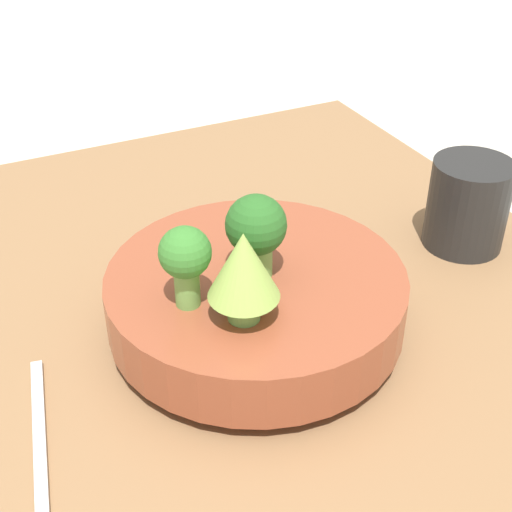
{
  "coord_description": "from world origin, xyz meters",
  "views": [
    {
      "loc": [
        0.51,
        -0.2,
        0.48
      ],
      "look_at": [
        0.03,
        0.04,
        0.12
      ],
      "focal_mm": 50.0,
      "sensor_mm": 36.0,
      "label": 1
    }
  ],
  "objects": [
    {
      "name": "romanesco_piece_near",
      "position": [
        0.08,
        -0.0,
        0.15
      ],
      "size": [
        0.06,
        0.06,
        0.08
      ],
      "color": "#6BA34C",
      "rests_on": "bowl"
    },
    {
      "name": "table",
      "position": [
        0.0,
        0.0,
        0.02
      ],
      "size": [
        0.9,
        0.84,
        0.03
      ],
      "color": "olive",
      "rests_on": "ground_plane"
    },
    {
      "name": "broccoli_floret_center",
      "position": [
        0.03,
        0.04,
        0.15
      ],
      "size": [
        0.06,
        0.06,
        0.08
      ],
      "color": "#6BA34C",
      "rests_on": "bowl"
    },
    {
      "name": "broccoli_floret_front",
      "position": [
        0.04,
        -0.04,
        0.15
      ],
      "size": [
        0.04,
        0.04,
        0.08
      ],
      "color": "#6BA34C",
      "rests_on": "bowl"
    },
    {
      "name": "ground_plane",
      "position": [
        0.0,
        0.0,
        0.0
      ],
      "size": [
        6.0,
        6.0,
        0.0
      ],
      "primitive_type": "plane",
      "color": "beige"
    },
    {
      "name": "fork",
      "position": [
        0.07,
        -0.18,
        0.04
      ],
      "size": [
        0.17,
        0.04,
        0.01
      ],
      "color": "silver",
      "rests_on": "table"
    },
    {
      "name": "bowl",
      "position": [
        0.03,
        0.04,
        0.07
      ],
      "size": [
        0.28,
        0.28,
        0.07
      ],
      "color": "brown",
      "rests_on": "table"
    },
    {
      "name": "cup",
      "position": [
        -0.01,
        0.32,
        0.09
      ],
      "size": [
        0.09,
        0.09,
        0.1
      ],
      "color": "black",
      "rests_on": "table"
    }
  ]
}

